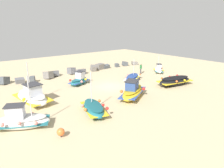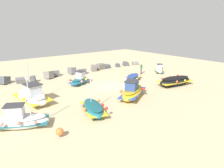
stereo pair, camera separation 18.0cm
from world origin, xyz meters
name	(u,v)px [view 1 (the left image)]	position (x,y,z in m)	size (l,w,h in m)	color
ground_plane	(109,86)	(0.00, 0.00, 0.00)	(55.62, 55.62, 0.00)	#C6B289
fishing_boat_0	(94,108)	(-5.89, -5.40, 0.47)	(2.59, 4.09, 3.54)	#1E6670
fishing_boat_1	(133,92)	(-0.51, -4.69, 0.67)	(4.90, 3.79, 2.03)	gold
fishing_boat_2	(175,81)	(6.81, -4.83, 0.58)	(5.06, 2.58, 1.14)	black
fishing_boat_3	(132,78)	(4.27, 0.22, 0.40)	(4.00, 3.25, 2.87)	#2D4C9E
fishing_boat_4	(32,96)	(-9.21, 0.51, 0.65)	(2.65, 5.17, 4.08)	white
fishing_boat_5	(158,70)	(10.93, 1.08, 0.44)	(3.01, 3.09, 2.72)	white
fishing_boat_6	(79,80)	(-2.43, 3.10, 0.56)	(3.29, 2.30, 1.70)	#1E6670
fishing_boat_7	(22,120)	(-11.50, -4.19, 0.61)	(4.22, 3.27, 4.01)	white
person_walking	(141,68)	(7.94, 2.15, 0.95)	(0.32, 0.32, 1.65)	#2D2D38
breakwater_rocks	(74,71)	(-0.22, 8.64, 0.42)	(25.42, 2.82, 1.34)	slate
mooring_buoy_0	(61,132)	(-9.83, -7.24, 0.41)	(0.55, 0.55, 0.68)	#3F3F42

